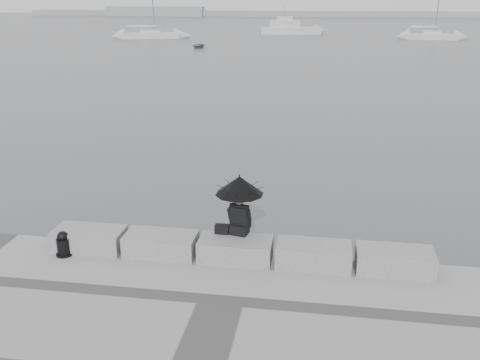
% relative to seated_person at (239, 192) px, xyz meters
% --- Properties ---
extents(ground, '(360.00, 360.00, 0.00)m').
position_rel_seated_person_xyz_m(ground, '(-0.03, 0.13, -1.98)').
color(ground, '#4A4D4F').
rests_on(ground, ground).
extents(stone_block_far_left, '(1.60, 0.80, 0.50)m').
position_rel_seated_person_xyz_m(stone_block_far_left, '(-3.43, -0.32, -1.23)').
color(stone_block_far_left, slate).
rests_on(stone_block_far_left, promenade).
extents(stone_block_left, '(1.60, 0.80, 0.50)m').
position_rel_seated_person_xyz_m(stone_block_left, '(-1.73, -0.32, -1.23)').
color(stone_block_left, slate).
rests_on(stone_block_left, promenade).
extents(stone_block_centre, '(1.60, 0.80, 0.50)m').
position_rel_seated_person_xyz_m(stone_block_centre, '(-0.03, -0.32, -1.23)').
color(stone_block_centre, slate).
rests_on(stone_block_centre, promenade).
extents(stone_block_right, '(1.60, 0.80, 0.50)m').
position_rel_seated_person_xyz_m(stone_block_right, '(1.67, -0.32, -1.23)').
color(stone_block_right, slate).
rests_on(stone_block_right, promenade).
extents(stone_block_far_right, '(1.60, 0.80, 0.50)m').
position_rel_seated_person_xyz_m(stone_block_far_right, '(3.37, -0.32, -1.23)').
color(stone_block_far_right, slate).
rests_on(stone_block_far_right, promenade).
extents(seated_person, '(1.07, 1.07, 1.39)m').
position_rel_seated_person_xyz_m(seated_person, '(0.00, 0.00, 0.00)').
color(seated_person, black).
rests_on(seated_person, stone_block_centre).
extents(bag, '(0.31, 0.18, 0.20)m').
position_rel_seated_person_xyz_m(bag, '(-0.39, -0.05, -0.88)').
color(bag, black).
rests_on(bag, stone_block_centre).
extents(mooring_bollard, '(0.37, 0.37, 0.59)m').
position_rel_seated_person_xyz_m(mooring_bollard, '(-3.88, -0.70, -1.23)').
color(mooring_bollard, black).
rests_on(mooring_bollard, promenade).
extents(distant_landmass, '(180.00, 8.00, 2.80)m').
position_rel_seated_person_xyz_m(distant_landmass, '(-8.17, 154.64, -1.08)').
color(distant_landmass, '#919496').
rests_on(distant_landmass, ground).
extents(sailboat_left, '(8.69, 4.47, 12.90)m').
position_rel_seated_person_xyz_m(sailboat_left, '(-23.87, 67.30, -1.46)').
color(sailboat_left, white).
rests_on(sailboat_left, ground).
extents(sailboat_right, '(7.20, 2.56, 12.90)m').
position_rel_seated_person_xyz_m(sailboat_right, '(16.55, 71.74, -1.45)').
color(sailboat_right, white).
rests_on(sailboat_right, ground).
extents(motor_cruiser, '(10.11, 4.74, 4.50)m').
position_rel_seated_person_xyz_m(motor_cruiser, '(-4.26, 79.52, -1.09)').
color(motor_cruiser, white).
rests_on(motor_cruiser, ground).
extents(dinghy, '(2.90, 1.37, 0.48)m').
position_rel_seated_person_xyz_m(dinghy, '(-13.65, 54.26, -1.74)').
color(dinghy, gray).
rests_on(dinghy, ground).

